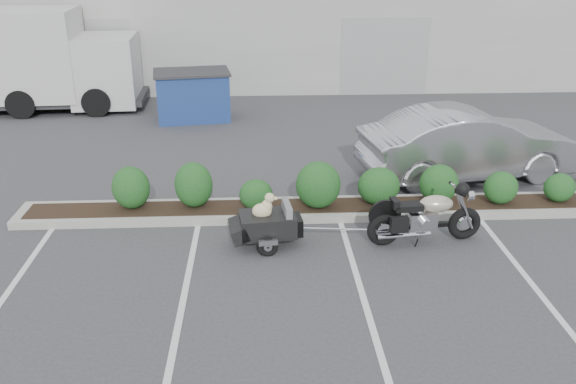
{
  "coord_description": "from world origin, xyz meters",
  "views": [
    {
      "loc": [
        -0.32,
        -8.68,
        4.98
      ],
      "look_at": [
        0.18,
        1.49,
        0.75
      ],
      "focal_mm": 38.0,
      "sensor_mm": 36.0,
      "label": 1
    }
  ],
  "objects_px": {
    "pet_trailer": "(267,224)",
    "dumpster": "(193,95)",
    "delivery_truck": "(31,62)",
    "motorcycle": "(425,217)",
    "sedan": "(468,144)"
  },
  "relations": [
    {
      "from": "motorcycle",
      "to": "sedan",
      "type": "bearing_deg",
      "value": 54.44
    },
    {
      "from": "sedan",
      "to": "delivery_truck",
      "type": "distance_m",
      "value": 13.37
    },
    {
      "from": "sedan",
      "to": "dumpster",
      "type": "relative_size",
      "value": 2.0
    },
    {
      "from": "delivery_truck",
      "to": "motorcycle",
      "type": "bearing_deg",
      "value": -47.47
    },
    {
      "from": "pet_trailer",
      "to": "dumpster",
      "type": "xyz_separation_m",
      "value": [
        -2.04,
        8.3,
        0.31
      ]
    },
    {
      "from": "pet_trailer",
      "to": "sedan",
      "type": "xyz_separation_m",
      "value": [
        4.54,
        3.13,
        0.36
      ]
    },
    {
      "from": "delivery_truck",
      "to": "pet_trailer",
      "type": "bearing_deg",
      "value": -56.76
    },
    {
      "from": "pet_trailer",
      "to": "delivery_truck",
      "type": "bearing_deg",
      "value": 119.75
    },
    {
      "from": "dumpster",
      "to": "motorcycle",
      "type": "bearing_deg",
      "value": -68.39
    },
    {
      "from": "motorcycle",
      "to": "delivery_truck",
      "type": "xyz_separation_m",
      "value": [
        -9.87,
        9.71,
        0.99
      ]
    },
    {
      "from": "motorcycle",
      "to": "pet_trailer",
      "type": "bearing_deg",
      "value": 173.19
    },
    {
      "from": "sedan",
      "to": "dumpster",
      "type": "xyz_separation_m",
      "value": [
        -6.58,
        5.17,
        -0.06
      ]
    },
    {
      "from": "pet_trailer",
      "to": "sedan",
      "type": "bearing_deg",
      "value": 28.14
    },
    {
      "from": "motorcycle",
      "to": "delivery_truck",
      "type": "relative_size",
      "value": 0.31
    },
    {
      "from": "motorcycle",
      "to": "pet_trailer",
      "type": "height_order",
      "value": "motorcycle"
    }
  ]
}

